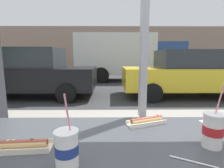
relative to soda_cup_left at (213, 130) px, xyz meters
The scene contains 13 objects.
ground_plane 8.46m from the soda_cup_left, 91.82° to the left, with size 60.00×60.00×0.00m, color #38383A.
sidewalk_strip 2.25m from the soda_cup_left, 97.63° to the left, with size 16.00×2.80×0.12m, color #9E998E.
window_wall 0.91m from the soda_cup_left, 119.87° to the left, with size 2.99×0.20×2.90m.
building_facade_far 19.31m from the soda_cup_left, 90.79° to the left, with size 28.00×1.20×4.90m, color gray.
soda_cup_left is the anchor object (origin of this frame).
soda_cup_right 0.70m from the soda_cup_left, 167.26° to the right, with size 0.10×0.10×0.31m.
hotdog_tray_near 0.40m from the soda_cup_left, 132.87° to the left, with size 0.28×0.17×0.05m.
hotdog_tray_far 0.94m from the soda_cup_left, behind, with size 0.28×0.12×0.05m.
loose_straw 0.22m from the soda_cup_left, 140.42° to the right, with size 0.01×0.01×0.19m, color white.
napkin_wrapper 0.37m from the soda_cup_left, 59.25° to the left, with size 0.12×0.09×0.00m, color white.
parked_car_black 6.36m from the soda_cup_left, 121.91° to the left, with size 4.46×2.03×1.79m.
parked_car_yellow 5.88m from the soda_cup_left, 66.74° to the left, with size 4.58×2.00×1.72m.
box_truck 9.86m from the soda_cup_left, 86.92° to the left, with size 6.45×2.44×2.83m.
Camera 1 is at (-0.24, -1.17, 1.45)m, focal length 26.96 mm.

